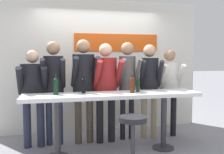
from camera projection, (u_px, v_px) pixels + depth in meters
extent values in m
plane|color=gray|center=(113.00, 153.00, 4.00)|extent=(40.00, 40.00, 0.00)
cube|color=silver|center=(98.00, 66.00, 5.22)|extent=(4.39, 0.10, 2.70)
cube|color=#DB5114|center=(117.00, 43.00, 5.21)|extent=(1.78, 0.02, 0.36)
cube|color=white|center=(113.00, 95.00, 3.92)|extent=(2.79, 0.56, 0.06)
cylinder|color=#333338|center=(58.00, 127.00, 3.76)|extent=(0.09, 0.09, 0.91)
cylinder|color=#333338|center=(164.00, 121.00, 4.16)|extent=(0.09, 0.09, 0.91)
cylinder|color=#333338|center=(163.00, 148.00, 4.20)|extent=(0.36, 0.36, 0.02)
cylinder|color=#333338|center=(133.00, 143.00, 3.42)|extent=(0.06, 0.06, 0.67)
cylinder|color=black|center=(133.00, 119.00, 3.39)|extent=(0.38, 0.38, 0.07)
cylinder|color=#23283D|center=(27.00, 125.00, 4.21)|extent=(0.13, 0.13, 0.79)
cylinder|color=#23283D|center=(41.00, 124.00, 4.26)|extent=(0.13, 0.13, 0.79)
cylinder|color=black|center=(33.00, 83.00, 4.18)|extent=(0.41, 0.41, 0.63)
sphere|color=#D6AD89|center=(32.00, 57.00, 4.14)|extent=(0.21, 0.21, 0.21)
cylinder|color=black|center=(20.00, 81.00, 3.98)|extent=(0.11, 0.39, 0.49)
cylinder|color=black|center=(45.00, 81.00, 4.08)|extent=(0.11, 0.39, 0.49)
cylinder|color=#23283D|center=(49.00, 120.00, 4.33)|extent=(0.11, 0.11, 0.87)
cylinder|color=#23283D|center=(60.00, 120.00, 4.37)|extent=(0.11, 0.11, 0.87)
cylinder|color=black|center=(54.00, 76.00, 4.29)|extent=(0.34, 0.34, 0.69)
sphere|color=#9E7556|center=(53.00, 48.00, 4.25)|extent=(0.23, 0.23, 0.23)
cylinder|color=black|center=(43.00, 74.00, 4.09)|extent=(0.09, 0.40, 0.52)
cylinder|color=black|center=(63.00, 74.00, 4.15)|extent=(0.09, 0.40, 0.52)
cylinder|color=#473D33|center=(78.00, 119.00, 4.42)|extent=(0.12, 0.12, 0.88)
cylinder|color=#473D33|center=(90.00, 118.00, 4.48)|extent=(0.12, 0.12, 0.88)
cylinder|color=black|center=(84.00, 74.00, 4.38)|extent=(0.41, 0.41, 0.70)
sphere|color=#9E7556|center=(83.00, 46.00, 4.34)|extent=(0.24, 0.24, 0.24)
cylinder|color=black|center=(75.00, 72.00, 4.16)|extent=(0.12, 0.42, 0.54)
cylinder|color=black|center=(96.00, 72.00, 4.27)|extent=(0.12, 0.42, 0.54)
cylinder|color=black|center=(100.00, 119.00, 4.45)|extent=(0.13, 0.13, 0.85)
cylinder|color=black|center=(111.00, 118.00, 4.51)|extent=(0.13, 0.13, 0.85)
cylinder|color=maroon|center=(106.00, 77.00, 4.42)|extent=(0.43, 0.43, 0.67)
sphere|color=#D6AD89|center=(106.00, 50.00, 4.38)|extent=(0.23, 0.23, 0.23)
cylinder|color=maroon|center=(98.00, 75.00, 4.20)|extent=(0.13, 0.41, 0.52)
cylinder|color=maroon|center=(119.00, 74.00, 4.31)|extent=(0.13, 0.41, 0.52)
cylinder|color=black|center=(123.00, 116.00, 4.63)|extent=(0.10, 0.10, 0.87)
cylinder|color=black|center=(131.00, 116.00, 4.66)|extent=(0.10, 0.10, 0.87)
cylinder|color=#514C4C|center=(127.00, 75.00, 4.58)|extent=(0.31, 0.31, 0.69)
sphere|color=#9E7556|center=(127.00, 49.00, 4.54)|extent=(0.23, 0.23, 0.23)
cylinder|color=#514C4C|center=(122.00, 73.00, 4.38)|extent=(0.08, 0.40, 0.52)
cylinder|color=#514C4C|center=(138.00, 73.00, 4.44)|extent=(0.08, 0.40, 0.52)
cylinder|color=gray|center=(144.00, 116.00, 4.69)|extent=(0.11, 0.11, 0.85)
cylinder|color=gray|center=(154.00, 116.00, 4.70)|extent=(0.11, 0.11, 0.85)
cylinder|color=black|center=(149.00, 76.00, 4.63)|extent=(0.39, 0.39, 0.67)
sphere|color=tan|center=(150.00, 51.00, 4.60)|extent=(0.23, 0.23, 0.23)
cylinder|color=black|center=(142.00, 74.00, 4.46)|extent=(0.15, 0.40, 0.51)
cylinder|color=black|center=(160.00, 74.00, 4.47)|extent=(0.15, 0.40, 0.51)
cylinder|color=black|center=(164.00, 115.00, 4.84)|extent=(0.11, 0.11, 0.80)
cylinder|color=black|center=(173.00, 115.00, 4.85)|extent=(0.11, 0.11, 0.80)
cylinder|color=beige|center=(169.00, 79.00, 4.79)|extent=(0.39, 0.39, 0.64)
sphere|color=#9E7556|center=(170.00, 55.00, 4.75)|extent=(0.22, 0.22, 0.22)
cylinder|color=beige|center=(163.00, 77.00, 4.61)|extent=(0.13, 0.39, 0.49)
cylinder|color=beige|center=(181.00, 77.00, 4.64)|extent=(0.13, 0.39, 0.49)
cylinder|color=#4C1E0F|center=(132.00, 86.00, 3.96)|extent=(0.07, 0.07, 0.21)
sphere|color=#4C1E0F|center=(132.00, 80.00, 3.95)|extent=(0.07, 0.07, 0.07)
cylinder|color=#4C1E0F|center=(132.00, 78.00, 3.94)|extent=(0.03, 0.03, 0.07)
cylinder|color=black|center=(132.00, 75.00, 3.94)|extent=(0.03, 0.03, 0.02)
cylinder|color=black|center=(56.00, 88.00, 3.77)|extent=(0.07, 0.07, 0.22)
sphere|color=black|center=(56.00, 80.00, 3.76)|extent=(0.07, 0.07, 0.07)
cylinder|color=black|center=(56.00, 78.00, 3.76)|extent=(0.03, 0.03, 0.08)
cylinder|color=black|center=(56.00, 75.00, 3.75)|extent=(0.03, 0.03, 0.02)
cylinder|color=black|center=(84.00, 87.00, 3.91)|extent=(0.06, 0.06, 0.20)
sphere|color=black|center=(83.00, 80.00, 3.91)|extent=(0.06, 0.06, 0.06)
cylinder|color=black|center=(83.00, 78.00, 3.90)|extent=(0.02, 0.02, 0.07)
cylinder|color=black|center=(83.00, 75.00, 3.90)|extent=(0.03, 0.03, 0.02)
cylinder|color=black|center=(138.00, 86.00, 4.07)|extent=(0.06, 0.06, 0.19)
sphere|color=black|center=(138.00, 80.00, 4.06)|extent=(0.06, 0.06, 0.06)
cylinder|color=black|center=(138.00, 78.00, 4.06)|extent=(0.02, 0.02, 0.07)
cylinder|color=black|center=(138.00, 76.00, 4.06)|extent=(0.03, 0.03, 0.01)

